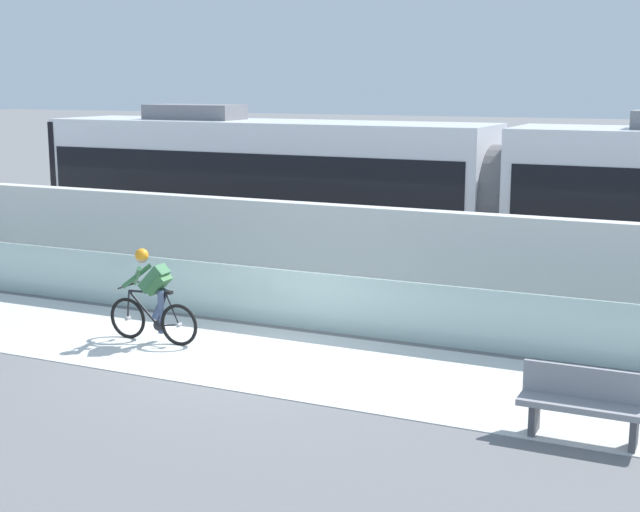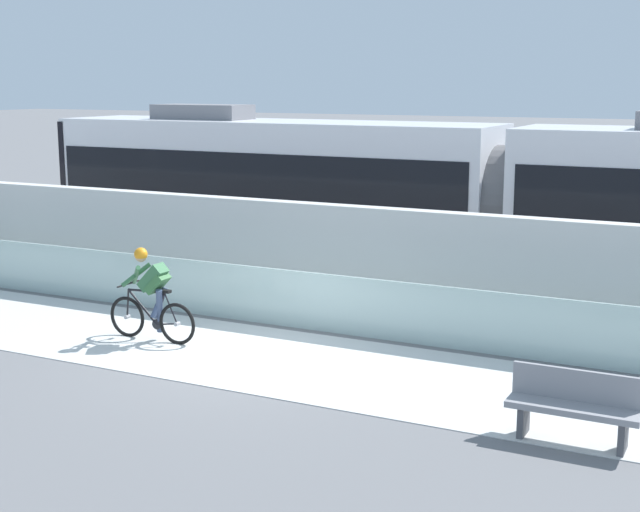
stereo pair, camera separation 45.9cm
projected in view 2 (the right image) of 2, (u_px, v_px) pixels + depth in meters
ground_plane at (244, 355)px, 14.74m from camera, size 200.00×200.00×0.00m
bike_path_deck at (244, 354)px, 14.74m from camera, size 32.00×3.20×0.01m
glass_parapet at (297, 299)px, 16.26m from camera, size 32.00×0.05×1.05m
concrete_barrier_wall at (340, 256)px, 17.75m from camera, size 32.00×0.36×2.02m
tram_rail_near at (388, 281)px, 20.12m from camera, size 32.00×0.08×0.01m
tram_rail_far at (411, 270)px, 21.38m from camera, size 32.00×0.08×0.01m
tram at (507, 200)px, 19.33m from camera, size 22.56×2.54×3.81m
cyclist_on_bike at (151, 296)px, 15.40m from camera, size 1.77×0.58×1.61m
bench at (574, 405)px, 11.09m from camera, size 1.60×0.45×0.89m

